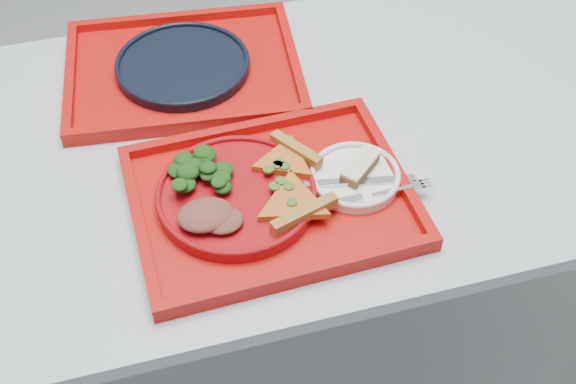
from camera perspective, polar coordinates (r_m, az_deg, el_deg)
The scene contains 14 objects.
ground at distance 1.90m, azimuth -0.48°, elevation -11.98°, with size 10.00×10.00×0.00m, color #95989D.
table at distance 1.36m, azimuth -0.66°, elevation 2.50°, with size 1.60×0.80×0.75m.
tray_main at distance 1.19m, azimuth -1.36°, elevation -0.67°, with size 0.45×0.35×0.01m, color #AF0C09.
tray_far at distance 1.45m, azimuth -8.24°, elevation 9.38°, with size 0.45×0.35×0.01m, color #AF0C09.
dinner_plate at distance 1.18m, azimuth -4.09°, elevation -0.36°, with size 0.26×0.26×0.02m, color #990A10.
side_plate at distance 1.21m, azimuth 5.30°, elevation 1.10°, with size 0.15×0.15×0.01m, color white.
navy_plate at distance 1.44m, azimuth -8.30°, elevation 9.81°, with size 0.26×0.26×0.02m, color black.
pizza_slice_a at distance 1.14m, azimuth 0.39°, elevation -0.67°, with size 0.13×0.12×0.02m, color orange, non-canonical shape.
pizza_slice_b at distance 1.21m, azimuth -0.25°, elevation 2.63°, with size 0.12×0.10×0.02m, color orange, non-canonical shape.
salad_heap at distance 1.18m, azimuth -6.95°, elevation 1.80°, with size 0.10×0.09×0.05m, color black.
meat_portion at distance 1.13m, azimuth -6.54°, elevation -1.81°, with size 0.09×0.07×0.03m, color brown.
dessert_bar at distance 1.20m, azimuth 5.71°, elevation 1.98°, with size 0.08×0.08×0.02m.
knife at distance 1.19m, azimuth 5.69°, elevation 0.87°, with size 0.18×0.02×0.01m, color silver.
fork at distance 1.17m, azimuth 6.57°, elevation -0.26°, with size 0.18×0.02×0.01m, color silver.
Camera 1 is at (-0.24, -0.93, 1.64)m, focal length 45.00 mm.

